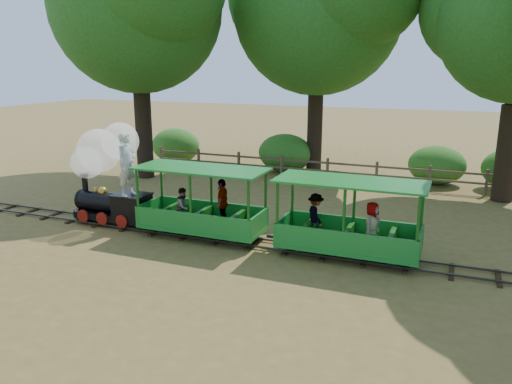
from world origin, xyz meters
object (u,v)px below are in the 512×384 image
at_px(carriage_front, 203,210).
at_px(locomotive, 106,166).
at_px(fence, 352,170).
at_px(carriage_rear, 345,227).

bearing_deg(carriage_front, locomotive, 178.92).
distance_m(locomotive, fence, 9.89).
xyz_separation_m(locomotive, carriage_rear, (7.23, -0.03, -0.99)).
bearing_deg(locomotive, carriage_front, -1.08).
distance_m(locomotive, carriage_front, 3.40).
relative_size(carriage_front, carriage_rear, 1.00).
relative_size(locomotive, fence, 0.18).
bearing_deg(fence, locomotive, -126.03).
xyz_separation_m(carriage_front, fence, (2.52, 8.00, -0.22)).
distance_m(locomotive, carriage_rear, 7.30).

